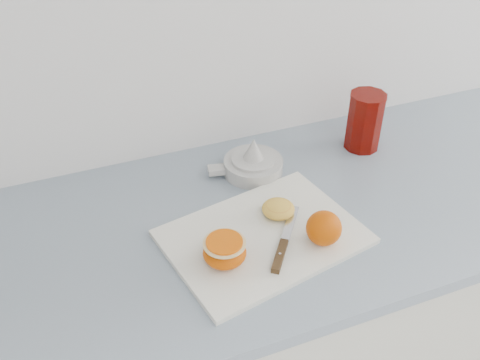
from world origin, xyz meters
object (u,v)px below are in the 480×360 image
(cutting_board, at_px, (263,237))
(citrus_juicer, at_px, (253,163))
(half_orange, at_px, (225,251))
(red_tumbler, at_px, (364,123))
(counter, at_px, (293,326))

(cutting_board, bearing_deg, citrus_juicer, 73.11)
(half_orange, height_order, red_tumbler, red_tumbler)
(half_orange, bearing_deg, counter, 27.05)
(cutting_board, distance_m, citrus_juicer, 0.24)
(cutting_board, relative_size, red_tumbler, 2.59)
(half_orange, bearing_deg, red_tumbler, 29.72)
(citrus_juicer, bearing_deg, cutting_board, -106.89)
(counter, height_order, citrus_juicer, citrus_juicer)
(cutting_board, xyz_separation_m, red_tumbler, (0.37, 0.23, 0.06))
(citrus_juicer, bearing_deg, counter, -64.65)
(half_orange, bearing_deg, citrus_juicer, 57.72)
(red_tumbler, bearing_deg, half_orange, -150.28)
(cutting_board, relative_size, citrus_juicer, 2.15)
(counter, bearing_deg, citrus_juicer, 115.35)
(cutting_board, xyz_separation_m, citrus_juicer, (0.07, 0.22, 0.02))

